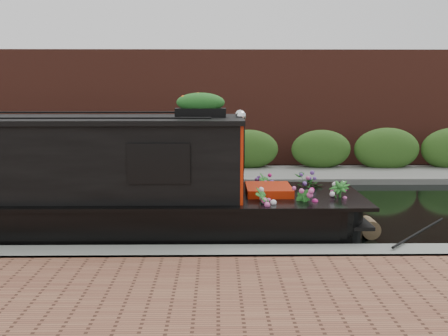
{
  "coord_description": "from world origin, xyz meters",
  "views": [
    {
      "loc": [
        1.1,
        -10.78,
        2.82
      ],
      "look_at": [
        1.24,
        -0.6,
        1.1
      ],
      "focal_mm": 40.0,
      "sensor_mm": 36.0,
      "label": 1
    }
  ],
  "objects": [
    {
      "name": "far_hedge",
      "position": [
        0.0,
        5.1,
        0.0
      ],
      "size": [
        40.0,
        1.1,
        2.8
      ],
      "primitive_type": "cube",
      "color": "#2F561C",
      "rests_on": "ground"
    },
    {
      "name": "far_brick_wall",
      "position": [
        0.0,
        7.2,
        0.0
      ],
      "size": [
        40.0,
        1.0,
        8.0
      ],
      "primitive_type": "cube",
      "color": "brown",
      "rests_on": "ground"
    },
    {
      "name": "narrowboat",
      "position": [
        -2.71,
        -1.82,
        0.86
      ],
      "size": [
        12.32,
        2.18,
        2.9
      ],
      "rotation": [
        0.0,
        0.0,
        -0.0
      ],
      "color": "black",
      "rests_on": "ground"
    },
    {
      "name": "rope_fender",
      "position": [
        3.93,
        -1.83,
        0.18
      ],
      "size": [
        0.35,
        0.43,
        0.35
      ],
      "primitive_type": "cylinder",
      "rotation": [
        1.57,
        0.0,
        0.0
      ],
      "color": "brown",
      "rests_on": "ground"
    },
    {
      "name": "near_bank_coping",
      "position": [
        0.0,
        -3.3,
        0.0
      ],
      "size": [
        40.0,
        0.6,
        0.5
      ],
      "primitive_type": "cube",
      "color": "gray",
      "rests_on": "ground"
    },
    {
      "name": "far_bank_path",
      "position": [
        0.0,
        4.2,
        0.0
      ],
      "size": [
        40.0,
        2.4,
        0.34
      ],
      "primitive_type": "cube",
      "color": "slate",
      "rests_on": "ground"
    },
    {
      "name": "ground",
      "position": [
        0.0,
        0.0,
        0.0
      ],
      "size": [
        80.0,
        80.0,
        0.0
      ],
      "primitive_type": "plane",
      "color": "black",
      "rests_on": "ground"
    }
  ]
}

